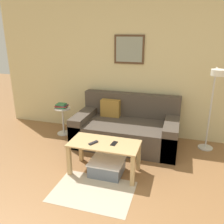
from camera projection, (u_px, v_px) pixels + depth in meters
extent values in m
cube|color=beige|center=(135.00, 69.00, 4.42)|extent=(5.60, 0.06, 2.55)
cube|color=#513823|center=(129.00, 49.00, 4.30)|extent=(0.55, 0.02, 0.51)
cube|color=#939E8E|center=(129.00, 49.00, 4.29)|extent=(0.48, 0.01, 0.44)
cube|color=#C1B299|center=(93.00, 191.00, 3.04)|extent=(1.03, 0.72, 0.01)
cube|color=#4C4238|center=(126.00, 133.00, 4.26)|extent=(1.81, 1.00, 0.42)
cube|color=#4C4238|center=(131.00, 104.00, 4.48)|extent=(1.81, 0.20, 0.43)
cube|color=#4C4238|center=(86.00, 125.00, 4.45)|extent=(0.24, 1.00, 0.54)
cube|color=#4C4238|center=(171.00, 135.00, 4.02)|extent=(0.24, 1.00, 0.54)
cube|color=#A87A33|center=(110.00, 108.00, 4.44)|extent=(0.36, 0.14, 0.32)
cube|color=tan|center=(104.00, 143.00, 3.32)|extent=(0.99, 0.48, 0.02)
cube|color=tan|center=(69.00, 160.00, 3.34)|extent=(0.06, 0.06, 0.45)
cube|color=tan|center=(133.00, 171.00, 3.09)|extent=(0.06, 0.06, 0.45)
cube|color=tan|center=(81.00, 147.00, 3.71)|extent=(0.06, 0.06, 0.45)
cube|color=tan|center=(139.00, 156.00, 3.46)|extent=(0.06, 0.06, 0.45)
cube|color=slate|center=(107.00, 167.00, 3.41)|extent=(0.45, 0.41, 0.19)
cube|color=silver|center=(107.00, 161.00, 3.37)|extent=(0.48, 0.43, 0.02)
cylinder|color=silver|center=(205.00, 147.00, 4.17)|extent=(0.25, 0.25, 0.02)
cylinder|color=silver|center=(211.00, 109.00, 3.94)|extent=(0.03, 0.03, 1.39)
cylinder|color=silver|center=(218.00, 69.00, 3.57)|extent=(0.02, 0.31, 0.02)
cylinder|color=white|center=(219.00, 73.00, 3.44)|extent=(0.22, 0.22, 0.09)
cylinder|color=silver|center=(64.00, 133.00, 4.76)|extent=(0.26, 0.26, 0.01)
cylinder|color=silver|center=(63.00, 121.00, 4.67)|extent=(0.04, 0.04, 0.50)
cylinder|color=silver|center=(62.00, 108.00, 4.59)|extent=(0.31, 0.31, 0.02)
cube|color=#387F4C|center=(61.00, 107.00, 4.60)|extent=(0.23, 0.15, 0.03)
cube|color=#B73333|center=(62.00, 106.00, 4.59)|extent=(0.25, 0.19, 0.02)
cube|color=#4C4C51|center=(62.00, 105.00, 4.58)|extent=(0.23, 0.17, 0.02)
cube|color=#387F4C|center=(61.00, 104.00, 4.57)|extent=(0.18, 0.16, 0.02)
cube|color=#232328|center=(93.00, 143.00, 3.30)|extent=(0.11, 0.15, 0.02)
cube|color=black|center=(114.00, 143.00, 3.29)|extent=(0.08, 0.15, 0.01)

